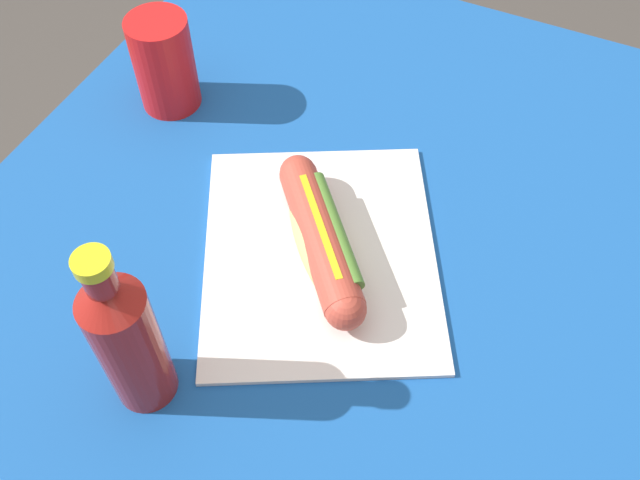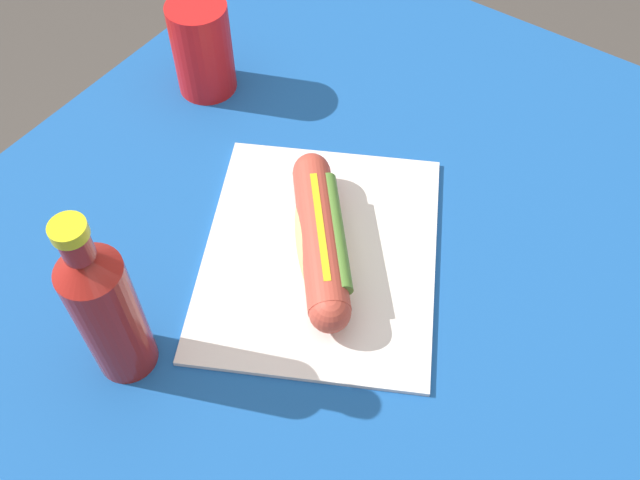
% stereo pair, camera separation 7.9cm
% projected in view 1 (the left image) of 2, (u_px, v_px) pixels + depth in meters
% --- Properties ---
extents(ground_plane, '(6.00, 6.00, 0.00)m').
position_uv_depth(ground_plane, '(334.00, 455.00, 1.45)').
color(ground_plane, '#47423D').
rests_on(ground_plane, ground).
extents(dining_table, '(1.00, 0.89, 0.76)m').
position_uv_depth(dining_table, '(342.00, 299.00, 0.95)').
color(dining_table, brown).
rests_on(dining_table, ground).
extents(paper_wrapper, '(0.41, 0.38, 0.01)m').
position_uv_depth(paper_wrapper, '(320.00, 254.00, 0.81)').
color(paper_wrapper, silver).
rests_on(paper_wrapper, dining_table).
extents(hot_dog, '(0.19, 0.17, 0.05)m').
position_uv_depth(hot_dog, '(321.00, 238.00, 0.79)').
color(hot_dog, '#DBB26B').
rests_on(hot_dog, paper_wrapper).
extents(soda_bottle, '(0.06, 0.06, 0.23)m').
position_uv_depth(soda_bottle, '(127.00, 339.00, 0.64)').
color(soda_bottle, maroon).
rests_on(soda_bottle, dining_table).
extents(drinking_cup, '(0.08, 0.08, 0.13)m').
position_uv_depth(drinking_cup, '(164.00, 63.00, 0.92)').
color(drinking_cup, red).
rests_on(drinking_cup, dining_table).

